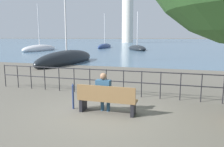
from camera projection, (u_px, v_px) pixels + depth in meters
The scene contains 11 objects.
ground_plane at pixel (107, 113), 6.83m from camera, with size 1000.00×1000.00×0.00m, color #605B51.
harbor_water at pixel (176, 40), 158.25m from camera, with size 600.00×300.00×0.01m.
park_bench at pixel (107, 100), 6.69m from camera, with size 1.84×0.45×0.90m.
seated_person_left at pixel (104, 91), 6.76m from camera, with size 0.45×0.35×1.26m.
promenade_railing at pixel (124, 79), 8.68m from camera, with size 11.63×0.04×1.05m.
closed_umbrella at pixel (73, 94), 7.12m from camera, with size 0.09×0.09×0.87m.
sailboat_1 at pixel (105, 47), 47.80m from camera, with size 2.17×9.05×7.77m.
sailboat_2 at pixel (67, 59), 19.60m from camera, with size 2.36×8.85×10.97m.
sailboat_4 at pixel (40, 49), 37.64m from camera, with size 2.66×8.91×8.33m.
sailboat_5 at pixel (137, 48), 40.31m from camera, with size 5.47×7.95×7.28m.
harbor_lighthouse at pixel (128, 17), 92.19m from camera, with size 4.72×4.72×23.30m.
Camera 1 is at (2.03, -6.21, 2.34)m, focal length 35.00 mm.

